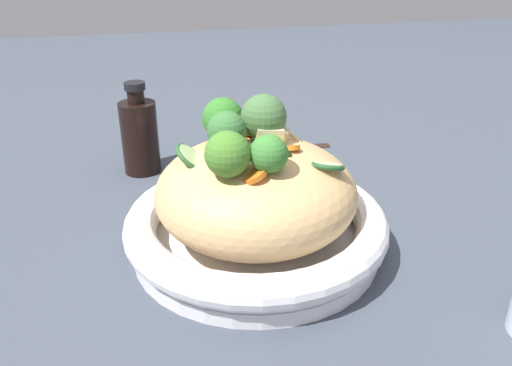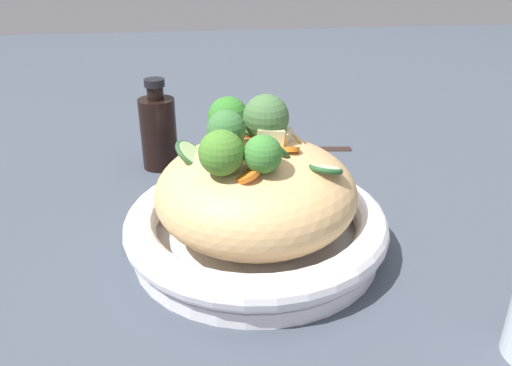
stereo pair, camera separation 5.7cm
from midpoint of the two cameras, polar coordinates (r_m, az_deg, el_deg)
The scene contains 9 objects.
ground_plane at distance 0.61m, azimuth 2.69°, elevation -7.20°, with size 3.00×3.00×0.00m, color #3C434E.
serving_bowl at distance 0.60m, azimuth 2.74°, elevation -4.98°, with size 0.30×0.30×0.05m.
noodle_heap at distance 0.58m, azimuth 2.83°, elevation -1.04°, with size 0.22×0.22×0.13m.
broccoli_florets at distance 0.55m, azimuth 1.37°, elevation 5.69°, with size 0.16×0.11×0.07m.
carrot_coins at distance 0.55m, azimuth 3.35°, elevation 3.50°, with size 0.13×0.08×0.02m.
zucchini_slices at distance 0.55m, azimuth 3.07°, elevation 3.37°, with size 0.12×0.18×0.04m.
chicken_chunks at distance 0.57m, azimuth 4.73°, elevation 4.99°, with size 0.04×0.05×0.03m.
soy_sauce_bottle at distance 0.81m, azimuth -8.71°, elevation 5.66°, with size 0.06×0.06×0.14m.
chopsticks_pair at distance 0.89m, azimuth 5.42°, elevation 3.84°, with size 0.04×0.21×0.01m.
Camera 2 is at (0.51, -0.06, 0.33)m, focal length 36.33 mm.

